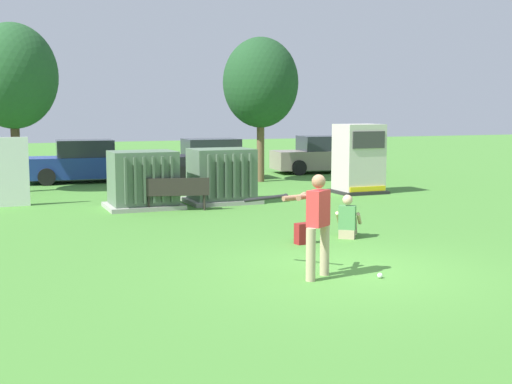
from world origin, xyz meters
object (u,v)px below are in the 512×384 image
Objects in this scene: transformer_mid_west at (221,176)px; park_bench at (177,191)px; sports_ball at (380,276)px; backpack at (302,234)px; generator_enclosure at (359,159)px; parked_car_left_of_center at (82,163)px; seated_spectator at (348,221)px; transformer_west at (143,180)px; parked_car_rightmost at (321,156)px; batter at (315,220)px; parked_car_right_of_center at (208,161)px.

park_bench is at bearing -147.18° from transformer_mid_west.
backpack reaches higher than sports_ball.
generator_enclosure is 10.66m from parked_car_left_of_center.
backpack is at bearing 88.77° from sports_ball.
backpack is (1.20, -5.49, -0.32)m from park_bench.
transformer_mid_west reaches higher than seated_spectator.
parked_car_left_of_center is (-2.60, 13.98, 0.54)m from backpack.
transformer_west is 12.31m from parked_car_rightmost.
batter is 18.80m from parked_car_rightmost.
park_bench is at bearing -136.39° from parked_car_rightmost.
transformer_mid_west and parked_car_rightmost have the same top height.
batter is at bearing -84.71° from parked_car_left_of_center.
sports_ball is (1.13, -8.58, -0.49)m from park_bench.
transformer_mid_west is 2.18× the size of seated_spectator.
parked_car_right_of_center is at bearing 82.05° from sports_ball.
sports_ball is (-0.56, -9.67, -0.74)m from transformer_mid_west.
generator_enclosure is at bearing -40.51° from parked_car_left_of_center.
transformer_west and transformer_mid_west have the same top height.
batter reaches higher than transformer_west.
generator_enclosure is 11.63m from sports_ball.
transformer_mid_west is at bearing -134.30° from parked_car_rightmost.
backpack is (1.94, -6.35, -0.57)m from transformer_west.
park_bench is 5.63m from backpack.
park_bench is at bearing 97.52° from sports_ball.
parked_car_right_of_center is at bearing 80.49° from backpack.
parked_car_left_of_center reaches higher than sports_ball.
seated_spectator is at bearing -115.31° from parked_car_rightmost.
batter is at bearing 155.44° from sports_ball.
park_bench is at bearing -114.06° from parked_car_right_of_center.
transformer_mid_west is 0.48× the size of parked_car_rightmost.
generator_enclosure is at bearing 55.92° from batter.
batter is at bearing -111.82° from backpack.
parked_car_rightmost is (5.52, 0.89, 0.00)m from parked_car_right_of_center.
generator_enclosure is at bearing 61.25° from sports_ball.
generator_enclosure reaches higher than backpack.
parked_car_rightmost is (10.31, 0.00, 0.00)m from parked_car_left_of_center.
parked_car_rightmost is at bearing 64.69° from seated_spectator.
batter is at bearing -99.53° from transformer_mid_west.
generator_enclosure reaches higher than park_bench.
transformer_west is at bearing -85.11° from parked_car_left_of_center.
park_bench is at bearing -80.66° from parked_car_left_of_center.
generator_enclosure is at bearing 57.83° from seated_spectator.
generator_enclosure is at bearing 52.05° from backpack.
backpack is (-1.23, -0.26, -0.16)m from seated_spectator.
seated_spectator is 12.87m from parked_car_right_of_center.
parked_car_right_of_center is 0.97× the size of parked_car_rightmost.
generator_enclosure is 0.53× the size of parked_car_left_of_center.
parked_car_rightmost reaches higher than backpack.
transformer_west is at bearing 130.93° from park_bench.
batter is 0.41× the size of parked_car_right_of_center.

